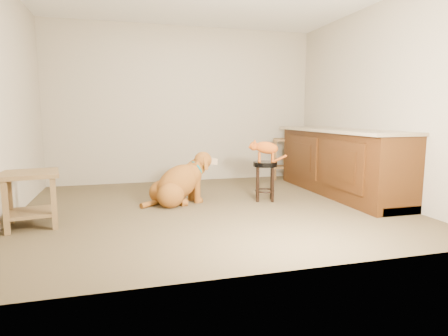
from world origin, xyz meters
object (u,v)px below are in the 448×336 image
object	(u,v)px
golden_retriever	(179,184)
padded_stool	(265,173)
wood_stool	(284,158)
tabby_kitten	(264,148)
side_table	(31,191)

from	to	relation	value
golden_retriever	padded_stool	bearing A→B (deg)	-23.04
padded_stool	wood_stool	world-z (taller)	wood_stool
tabby_kitten	side_table	bearing A→B (deg)	-151.17
wood_stool	side_table	world-z (taller)	wood_stool
padded_stool	tabby_kitten	xyz separation A→B (m)	(-0.01, 0.01, 0.33)
wood_stool	tabby_kitten	size ratio (longest dim) A/B	1.38
side_table	golden_retriever	bearing A→B (deg)	20.27
padded_stool	wood_stool	size ratio (longest dim) A/B	0.73
side_table	golden_retriever	distance (m)	1.71
padded_stool	side_table	bearing A→B (deg)	-170.19
side_table	tabby_kitten	world-z (taller)	tabby_kitten
wood_stool	golden_retriever	distance (m)	2.51
padded_stool	wood_stool	distance (m)	1.78
golden_retriever	tabby_kitten	distance (m)	1.21
padded_stool	tabby_kitten	distance (m)	0.33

